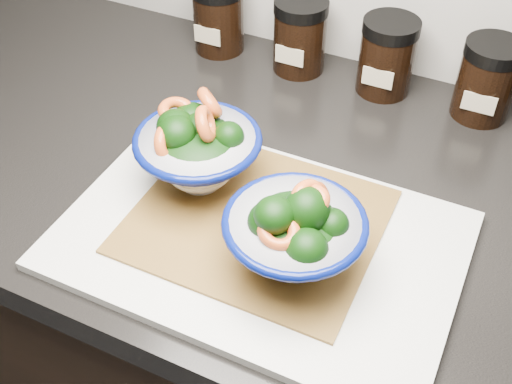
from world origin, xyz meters
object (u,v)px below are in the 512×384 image
at_px(bowl_right, 295,234).
at_px(spice_jar_a, 218,16).
at_px(spice_jar_d, 487,80).
at_px(cutting_board, 259,240).
at_px(spice_jar_c, 387,56).
at_px(bowl_left, 197,149).
at_px(spice_jar_b, 300,36).

height_order(bowl_right, spice_jar_a, bowl_right).
bearing_deg(spice_jar_d, spice_jar_a, 180.00).
distance_m(cutting_board, spice_jar_d, 0.41).
bearing_deg(spice_jar_d, spice_jar_c, 180.00).
bearing_deg(cutting_board, bowl_right, -25.10).
height_order(bowl_left, spice_jar_d, bowl_left).
relative_size(cutting_board, spice_jar_c, 3.98).
xyz_separation_m(bowl_left, spice_jar_c, (0.14, 0.31, -0.01)).
bearing_deg(spice_jar_d, bowl_right, -107.71).
xyz_separation_m(cutting_board, spice_jar_d, (0.18, 0.36, 0.05)).
bearing_deg(bowl_left, spice_jar_c, 65.83).
relative_size(bowl_right, spice_jar_c, 1.34).
distance_m(bowl_left, spice_jar_d, 0.42).
bearing_deg(bowl_right, cutting_board, 154.90).
bearing_deg(spice_jar_c, bowl_right, -87.19).
distance_m(bowl_left, bowl_right, 0.18).
height_order(spice_jar_a, spice_jar_d, same).
distance_m(bowl_left, spice_jar_b, 0.31).
bearing_deg(spice_jar_b, spice_jar_c, 0.00).
height_order(bowl_left, spice_jar_a, bowl_left).
bearing_deg(spice_jar_c, bowl_left, -114.17).
relative_size(spice_jar_c, spice_jar_d, 1.00).
relative_size(bowl_left, spice_jar_d, 1.36).
bearing_deg(spice_jar_a, cutting_board, -56.24).
bearing_deg(spice_jar_b, spice_jar_a, 180.00).
xyz_separation_m(spice_jar_a, spice_jar_b, (0.14, 0.00, 0.00)).
bearing_deg(spice_jar_c, cutting_board, -95.23).
distance_m(bowl_left, spice_jar_c, 0.34).
distance_m(bowl_right, spice_jar_a, 0.49).
xyz_separation_m(spice_jar_a, spice_jar_c, (0.28, 0.00, 0.00)).
distance_m(spice_jar_a, spice_jar_d, 0.42).
bearing_deg(cutting_board, bowl_left, 153.90).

